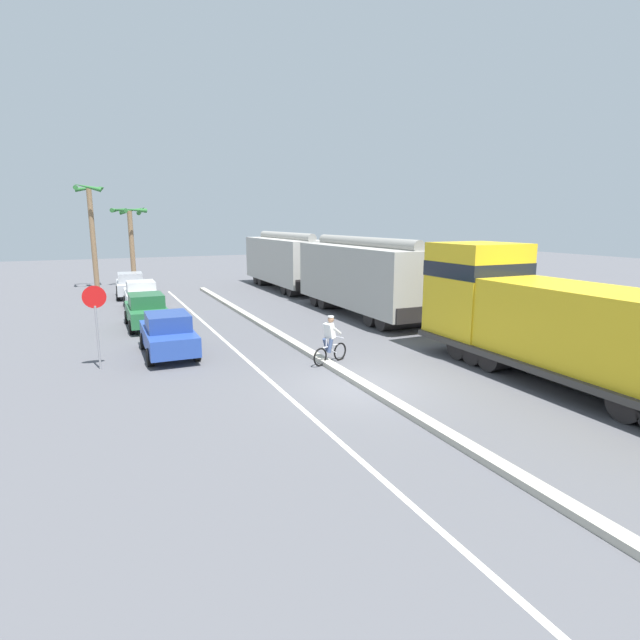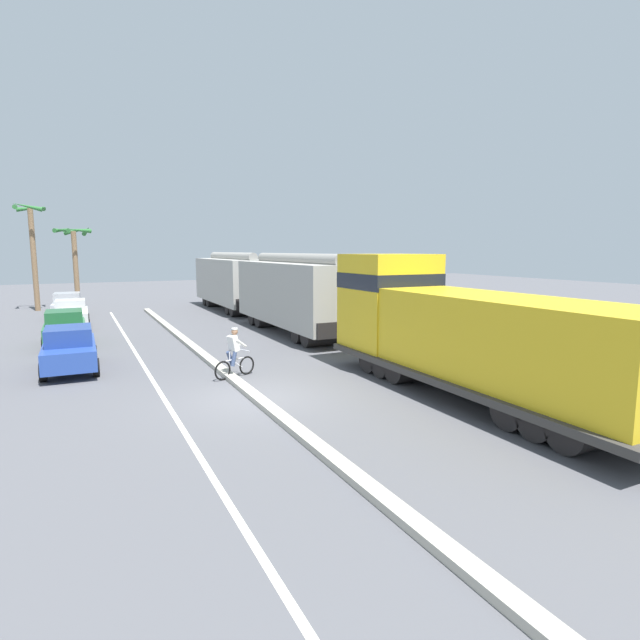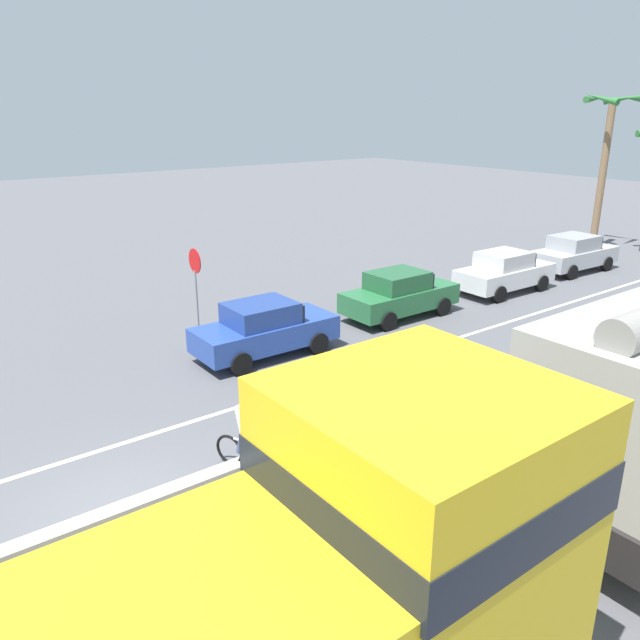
{
  "view_description": "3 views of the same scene",
  "coord_description": "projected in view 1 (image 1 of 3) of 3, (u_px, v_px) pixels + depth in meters",
  "views": [
    {
      "loc": [
        -7.26,
        -12.82,
        5.0
      ],
      "look_at": [
        0.53,
        4.22,
        1.26
      ],
      "focal_mm": 28.0,
      "sensor_mm": 36.0,
      "label": 1
    },
    {
      "loc": [
        -4.56,
        -13.63,
        4.34
      ],
      "look_at": [
        3.08,
        1.85,
        1.92
      ],
      "focal_mm": 28.0,
      "sensor_mm": 36.0,
      "label": 2
    },
    {
      "loc": [
        9.67,
        -2.77,
        6.89
      ],
      "look_at": [
        -4.68,
        8.08,
        0.75
      ],
      "focal_mm": 35.0,
      "sensor_mm": 36.0,
      "label": 3
    }
  ],
  "objects": [
    {
      "name": "palm_tree_far",
      "position": [
        130.0,
        228.0,
        37.48
      ],
      "size": [
        2.59,
        2.64,
        6.15
      ],
      "color": "#846647",
      "rests_on": "ground"
    },
    {
      "name": "hopper_car_lead",
      "position": [
        363.0,
        277.0,
        26.38
      ],
      "size": [
        2.9,
        10.6,
        4.18
      ],
      "color": "#A5A39B",
      "rests_on": "ground"
    },
    {
      "name": "palm_tree_near",
      "position": [
        91.0,
        217.0,
        35.95
      ],
      "size": [
        2.28,
        2.23,
        7.65
      ],
      "color": "#846647",
      "rests_on": "ground"
    },
    {
      "name": "ground_plane",
      "position": [
        361.0,
        386.0,
        15.38
      ],
      "size": [
        120.0,
        120.0,
        0.0
      ],
      "primitive_type": "plane",
      "color": "#56565B"
    },
    {
      "name": "lane_stripe",
      "position": [
        234.0,
        349.0,
        19.75
      ],
      "size": [
        0.14,
        36.0,
        0.01
      ],
      "primitive_type": "cube",
      "color": "silver",
      "rests_on": "ground"
    },
    {
      "name": "locomotive",
      "position": [
        554.0,
        325.0,
        15.59
      ],
      "size": [
        3.1,
        11.61,
        4.2
      ],
      "color": "gold",
      "rests_on": "ground"
    },
    {
      "name": "cyclist",
      "position": [
        330.0,
        341.0,
        17.65
      ],
      "size": [
        1.61,
        0.75,
        1.71
      ],
      "color": "black",
      "rests_on": "ground"
    },
    {
      "name": "parked_car_white",
      "position": [
        141.0,
        295.0,
        28.63
      ],
      "size": [
        1.89,
        4.23,
        1.62
      ],
      "color": "silver",
      "rests_on": "ground"
    },
    {
      "name": "parked_car_blue",
      "position": [
        168.0,
        334.0,
        18.77
      ],
      "size": [
        1.87,
        4.22,
        1.62
      ],
      "color": "#28479E",
      "rests_on": "ground"
    },
    {
      "name": "hopper_car_middle",
      "position": [
        286.0,
        261.0,
        36.73
      ],
      "size": [
        2.9,
        10.6,
        4.18
      ],
      "color": "#AEABA3",
      "rests_on": "ground"
    },
    {
      "name": "parked_car_silver",
      "position": [
        131.0,
        285.0,
        33.13
      ],
      "size": [
        1.97,
        4.27,
        1.62
      ],
      "color": "#B7BABF",
      "rests_on": "ground"
    },
    {
      "name": "parked_car_green",
      "position": [
        147.0,
        310.0,
        23.68
      ],
      "size": [
        1.85,
        4.21,
        1.62
      ],
      "color": "#286B3D",
      "rests_on": "ground"
    },
    {
      "name": "median_curb",
      "position": [
        291.0,
        341.0,
        20.71
      ],
      "size": [
        0.36,
        36.0,
        0.16
      ],
      "primitive_type": "cube",
      "color": "#B2AD9E",
      "rests_on": "ground"
    },
    {
      "name": "stop_sign",
      "position": [
        95.0,
        311.0,
        16.73
      ],
      "size": [
        0.76,
        0.08,
        2.88
      ],
      "color": "gray",
      "rests_on": "ground"
    }
  ]
}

